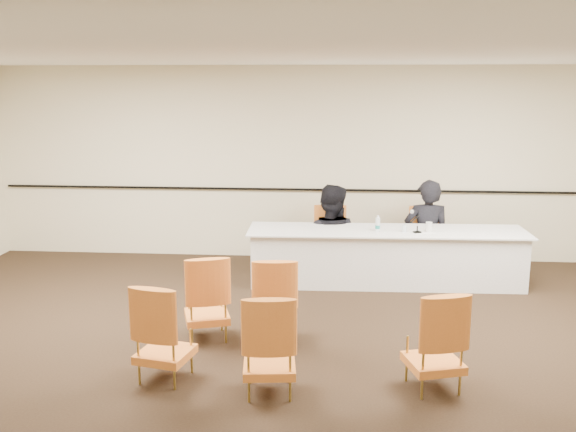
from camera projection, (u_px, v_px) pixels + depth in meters
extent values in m
plane|color=black|center=(292.00, 364.00, 6.37)|extent=(10.00, 10.00, 0.00)
plane|color=white|center=(293.00, 53.00, 5.76)|extent=(10.00, 10.00, 0.00)
cube|color=beige|center=(311.00, 164.00, 9.97)|extent=(10.00, 0.04, 3.00)
cube|color=black|center=(310.00, 190.00, 10.01)|extent=(9.80, 0.04, 0.03)
imported|color=black|center=(426.00, 241.00, 9.35)|extent=(0.67, 0.44, 1.82)
imported|color=black|center=(330.00, 247.00, 9.45)|extent=(1.05, 0.91, 1.87)
cube|color=white|center=(421.00, 232.00, 8.66)|extent=(0.36, 0.32, 0.00)
cylinder|color=silver|center=(404.00, 228.00, 8.65)|extent=(0.07, 0.07, 0.10)
cylinder|color=silver|center=(429.00, 227.00, 8.65)|extent=(0.10, 0.10, 0.13)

